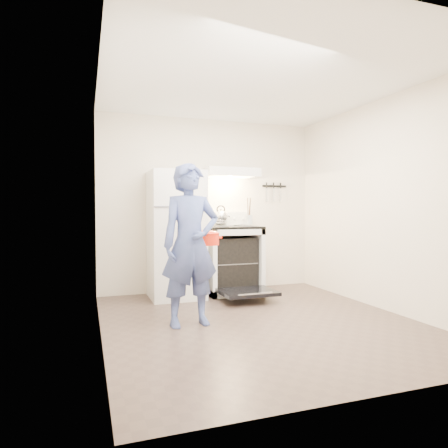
{
  "coord_description": "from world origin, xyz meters",
  "views": [
    {
      "loc": [
        -1.72,
        -3.82,
        1.18
      ],
      "look_at": [
        -0.05,
        1.0,
        1.0
      ],
      "focal_mm": 32.0,
      "sensor_mm": 36.0,
      "label": 1
    }
  ],
  "objects": [
    {
      "name": "floor",
      "position": [
        0.0,
        0.0,
        0.0
      ],
      "size": [
        3.6,
        3.6,
        0.0
      ],
      "primitive_type": "plane",
      "color": "#4B3B33",
      "rests_on": "ground"
    },
    {
      "name": "back_wall",
      "position": [
        0.0,
        1.8,
        1.25
      ],
      "size": [
        3.2,
        0.02,
        2.5
      ],
      "primitive_type": "cube",
      "color": "silver",
      "rests_on": "ground"
    },
    {
      "name": "refrigerator",
      "position": [
        -0.58,
        1.45,
        0.85
      ],
      "size": [
        0.7,
        0.7,
        1.7
      ],
      "primitive_type": "cube",
      "color": "white",
      "rests_on": "floor"
    },
    {
      "name": "stove_body",
      "position": [
        0.23,
        1.48,
        0.46
      ],
      "size": [
        0.76,
        0.65,
        0.92
      ],
      "primitive_type": "cube",
      "color": "white",
      "rests_on": "floor"
    },
    {
      "name": "cooktop",
      "position": [
        0.23,
        1.48,
        0.94
      ],
      "size": [
        0.76,
        0.65,
        0.03
      ],
      "primitive_type": "cube",
      "color": "black",
      "rests_on": "stove_body"
    },
    {
      "name": "backsplash",
      "position": [
        0.23,
        1.76,
        1.05
      ],
      "size": [
        0.76,
        0.07,
        0.2
      ],
      "primitive_type": "cube",
      "color": "white",
      "rests_on": "cooktop"
    },
    {
      "name": "oven_door",
      "position": [
        0.23,
        0.88,
        0.12
      ],
      "size": [
        0.7,
        0.54,
        0.04
      ],
      "primitive_type": "cube",
      "color": "black",
      "rests_on": "floor"
    },
    {
      "name": "oven_rack",
      "position": [
        0.23,
        1.48,
        0.44
      ],
      "size": [
        0.6,
        0.52,
        0.01
      ],
      "primitive_type": "cube",
      "color": "slate",
      "rests_on": "stove_body"
    },
    {
      "name": "range_hood",
      "position": [
        0.23,
        1.55,
        1.71
      ],
      "size": [
        0.76,
        0.5,
        0.12
      ],
      "primitive_type": "cube",
      "color": "white",
      "rests_on": "back_wall"
    },
    {
      "name": "knife_strip",
      "position": [
        1.05,
        1.79,
        1.55
      ],
      "size": [
        0.4,
        0.02,
        0.03
      ],
      "primitive_type": "cube",
      "color": "black",
      "rests_on": "back_wall"
    },
    {
      "name": "pizza_stone",
      "position": [
        0.16,
        1.42,
        0.45
      ],
      "size": [
        0.33,
        0.33,
        0.02
      ],
      "primitive_type": "cylinder",
      "color": "#926F55",
      "rests_on": "oven_rack"
    },
    {
      "name": "tea_kettle",
      "position": [
        0.13,
        1.66,
        1.1
      ],
      "size": [
        0.24,
        0.2,
        0.3
      ],
      "primitive_type": null,
      "color": "silver",
      "rests_on": "cooktop"
    },
    {
      "name": "utensil_jar",
      "position": [
        0.43,
        1.31,
        1.05
      ],
      "size": [
        0.1,
        0.1,
        0.13
      ],
      "primitive_type": "cylinder",
      "rotation": [
        0.0,
        0.0,
        -0.14
      ],
      "color": "silver",
      "rests_on": "cooktop"
    },
    {
      "name": "person",
      "position": [
        -0.72,
        0.11,
        0.83
      ],
      "size": [
        0.64,
        0.45,
        1.66
      ],
      "primitive_type": "imported",
      "rotation": [
        0.0,
        0.0,
        0.09
      ],
      "color": "navy",
      "rests_on": "floor"
    },
    {
      "name": "dutch_oven",
      "position": [
        -0.46,
        0.41,
        0.85
      ],
      "size": [
        0.34,
        0.27,
        0.23
      ],
      "primitive_type": null,
      "color": "red",
      "rests_on": "person"
    }
  ]
}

